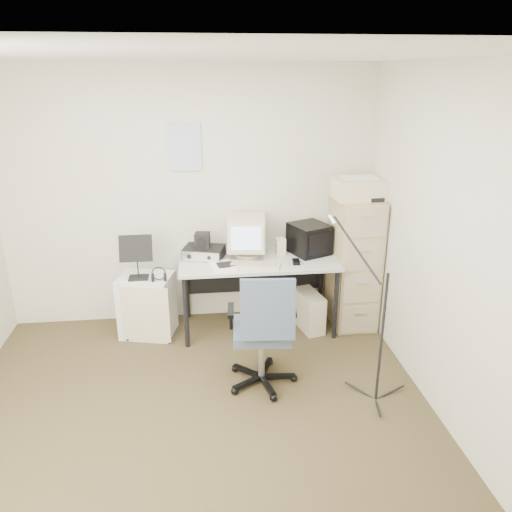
{
  "coord_description": "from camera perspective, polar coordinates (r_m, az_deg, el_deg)",
  "views": [
    {
      "loc": [
        0.09,
        -2.97,
        2.43
      ],
      "look_at": [
        0.55,
        0.95,
        0.95
      ],
      "focal_mm": 35.0,
      "sensor_mm": 36.0,
      "label": 1
    }
  ],
  "objects": [
    {
      "name": "crt_tv",
      "position": [
        4.9,
        6.09,
        1.97
      ],
      "size": [
        0.43,
        0.44,
        0.3
      ],
      "primitive_type": "cube",
      "rotation": [
        0.0,
        0.0,
        0.4
      ],
      "color": "black",
      "rests_on": "desk"
    },
    {
      "name": "wall_calendar",
      "position": [
        4.81,
        -8.12,
        12.23
      ],
      "size": [
        0.3,
        0.02,
        0.44
      ],
      "primitive_type": "cube",
      "color": "white",
      "rests_on": "wall_back"
    },
    {
      "name": "desk",
      "position": [
        4.91,
        0.25,
        -4.33
      ],
      "size": [
        1.5,
        0.7,
        0.73
      ],
      "primitive_type": "cube",
      "color": "beige",
      "rests_on": "floor"
    },
    {
      "name": "side_cart",
      "position": [
        4.94,
        -12.32,
        -5.51
      ],
      "size": [
        0.56,
        0.49,
        0.6
      ],
      "primitive_type": "cube",
      "rotation": [
        0.0,
        0.0,
        -0.24
      ],
      "color": "silver",
      "rests_on": "floor"
    },
    {
      "name": "printer",
      "position": [
        4.76,
        11.84,
        7.54
      ],
      "size": [
        0.5,
        0.35,
        0.19
      ],
      "primitive_type": "cube",
      "rotation": [
        0.0,
        0.0,
        0.05
      ],
      "color": "beige",
      "rests_on": "filing_cabinet"
    },
    {
      "name": "desk_speaker",
      "position": [
        4.87,
        2.83,
        1.14
      ],
      "size": [
        0.09,
        0.09,
        0.16
      ],
      "primitive_type": "cube",
      "rotation": [
        0.0,
        0.0,
        0.07
      ],
      "color": "beige",
      "rests_on": "desk"
    },
    {
      "name": "ceiling",
      "position": [
        2.97,
        -9.09,
        21.7
      ],
      "size": [
        3.6,
        3.6,
        0.01
      ],
      "primitive_type": "cube",
      "color": "white",
      "rests_on": "ground"
    },
    {
      "name": "radio_receiver",
      "position": [
        4.81,
        -5.97,
        0.44
      ],
      "size": [
        0.43,
        0.36,
        0.11
      ],
      "primitive_type": "cube",
      "rotation": [
        0.0,
        0.0,
        -0.28
      ],
      "color": "black",
      "rests_on": "desk"
    },
    {
      "name": "mic_stand",
      "position": [
        3.82,
        14.37,
        -7.04
      ],
      "size": [
        0.03,
        0.03,
        1.4
      ],
      "primitive_type": "cylinder",
      "rotation": [
        0.0,
        0.0,
        1.92
      ],
      "color": "black",
      "rests_on": "floor"
    },
    {
      "name": "wall_right",
      "position": [
        3.62,
        21.92,
        0.01
      ],
      "size": [
        0.02,
        3.6,
        2.5
      ],
      "primitive_type": "cube",
      "color": "silver",
      "rests_on": "ground"
    },
    {
      "name": "keyboard",
      "position": [
        4.57,
        -0.21,
        -1.09
      ],
      "size": [
        0.49,
        0.27,
        0.03
      ],
      "primitive_type": "cube",
      "rotation": [
        0.0,
        0.0,
        -0.23
      ],
      "color": "beige",
      "rests_on": "desk"
    },
    {
      "name": "pc_tower",
      "position": [
        4.99,
        6.07,
        -6.23
      ],
      "size": [
        0.26,
        0.43,
        0.38
      ],
      "primitive_type": "cube",
      "rotation": [
        0.0,
        0.0,
        0.22
      ],
      "color": "beige",
      "rests_on": "floor"
    },
    {
      "name": "office_chair",
      "position": [
        4.0,
        0.64,
        -8.28
      ],
      "size": [
        0.63,
        0.63,
        1.0
      ],
      "primitive_type": "cube",
      "rotation": [
        0.0,
        0.0,
        -0.08
      ],
      "color": "#2E3C4D",
      "rests_on": "floor"
    },
    {
      "name": "filing_cabinet",
      "position": [
        5.02,
        11.06,
        -0.62
      ],
      "size": [
        0.4,
        0.6,
        1.3
      ],
      "primitive_type": "cube",
      "color": "tan",
      "rests_on": "floor"
    },
    {
      "name": "papers",
      "position": [
        4.58,
        -3.85,
        -1.16
      ],
      "size": [
        0.26,
        0.32,
        0.02
      ],
      "primitive_type": "cube",
      "rotation": [
        0.0,
        0.0,
        0.2
      ],
      "color": "white",
      "rests_on": "desk"
    },
    {
      "name": "mouse",
      "position": [
        4.66,
        4.59,
        -0.66
      ],
      "size": [
        0.07,
        0.12,
        0.03
      ],
      "primitive_type": "cube",
      "rotation": [
        0.0,
        0.0,
        -0.1
      ],
      "color": "black",
      "rests_on": "desk"
    },
    {
      "name": "wall_back",
      "position": [
        4.91,
        -7.59,
        6.48
      ],
      "size": [
        3.6,
        0.02,
        2.5
      ],
      "primitive_type": "cube",
      "color": "silver",
      "rests_on": "ground"
    },
    {
      "name": "headphones",
      "position": [
        4.68,
        -11.04,
        -2.28
      ],
      "size": [
        0.16,
        0.16,
        0.03
      ],
      "primitive_type": "torus",
      "rotation": [
        0.0,
        0.0,
        0.12
      ],
      "color": "black",
      "rests_on": "side_cart"
    },
    {
      "name": "wall_front",
      "position": [
        1.66,
        -8.7,
        -24.9
      ],
      "size": [
        3.6,
        0.02,
        2.5
      ],
      "primitive_type": "cube",
      "color": "silver",
      "rests_on": "ground"
    },
    {
      "name": "music_stand",
      "position": [
        4.71,
        -13.47,
        -0.06
      ],
      "size": [
        0.34,
        0.27,
        0.44
      ],
      "primitive_type": "cube",
      "rotation": [
        0.0,
        0.0,
        -0.43
      ],
      "color": "black",
      "rests_on": "side_cart"
    },
    {
      "name": "radio_speaker",
      "position": [
        4.77,
        -6.15,
        1.81
      ],
      "size": [
        0.16,
        0.15,
        0.14
      ],
      "primitive_type": "cube",
      "rotation": [
        0.0,
        0.0,
        -0.13
      ],
      "color": "black",
      "rests_on": "radio_receiver"
    },
    {
      "name": "floor",
      "position": [
        3.84,
        -6.9,
        -18.97
      ],
      "size": [
        3.6,
        3.6,
        0.01
      ],
      "primitive_type": "cube",
      "color": "#352B1B",
      "rests_on": "ground"
    },
    {
      "name": "crt_monitor",
      "position": [
        4.79,
        -1.1,
        2.25
      ],
      "size": [
        0.39,
        0.41,
        0.39
      ],
      "primitive_type": "cube",
      "rotation": [
        0.0,
        0.0,
        -0.11
      ],
      "color": "beige",
      "rests_on": "desk"
    }
  ]
}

